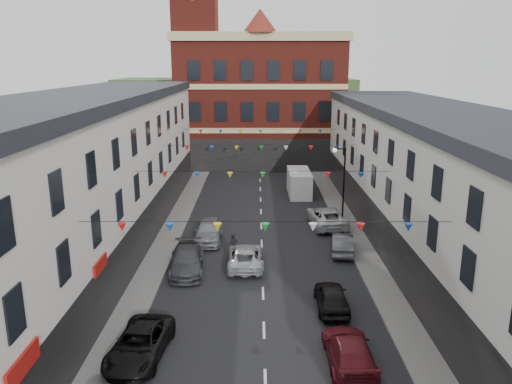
{
  "coord_description": "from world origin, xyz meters",
  "views": [
    {
      "loc": [
        -0.35,
        -25.83,
        12.63
      ],
      "look_at": [
        -0.41,
        7.56,
        3.96
      ],
      "focal_mm": 35.0,
      "sensor_mm": 36.0,
      "label": 1
    }
  ],
  "objects_px": {
    "car_left_e": "(209,231)",
    "car_right_c": "(349,352)",
    "car_right_f": "(326,217)",
    "moving_car": "(245,256)",
    "car_right_e": "(342,243)",
    "car_left_d": "(187,261)",
    "pedestrian": "(234,246)",
    "white_van": "(299,183)",
    "car_left_c": "(140,344)",
    "street_lamp": "(341,173)",
    "car_right_d": "(332,297)"
  },
  "relations": [
    {
      "from": "car_left_e",
      "to": "car_right_c",
      "type": "bearing_deg",
      "value": -64.5
    },
    {
      "from": "car_right_f",
      "to": "moving_car",
      "type": "height_order",
      "value": "car_right_f"
    },
    {
      "from": "car_right_e",
      "to": "car_right_f",
      "type": "relative_size",
      "value": 0.73
    },
    {
      "from": "car_right_f",
      "to": "car_left_d",
      "type": "bearing_deg",
      "value": 36.53
    },
    {
      "from": "car_left_e",
      "to": "pedestrian",
      "type": "height_order",
      "value": "pedestrian"
    },
    {
      "from": "moving_car",
      "to": "white_van",
      "type": "height_order",
      "value": "white_van"
    },
    {
      "from": "car_left_c",
      "to": "car_right_f",
      "type": "distance_m",
      "value": 21.23
    },
    {
      "from": "car_left_c",
      "to": "car_left_e",
      "type": "bearing_deg",
      "value": 89.34
    },
    {
      "from": "car_right_c",
      "to": "car_right_e",
      "type": "xyz_separation_m",
      "value": [
        1.9,
        13.24,
        -0.03
      ]
    },
    {
      "from": "car_left_d",
      "to": "car_right_c",
      "type": "height_order",
      "value": "car_left_d"
    },
    {
      "from": "car_left_e",
      "to": "car_right_e",
      "type": "bearing_deg",
      "value": -13.66
    },
    {
      "from": "car_left_c",
      "to": "car_right_c",
      "type": "bearing_deg",
      "value": 1.54
    },
    {
      "from": "street_lamp",
      "to": "car_right_e",
      "type": "distance_m",
      "value": 8.44
    },
    {
      "from": "street_lamp",
      "to": "car_left_c",
      "type": "bearing_deg",
      "value": -120.68
    },
    {
      "from": "pedestrian",
      "to": "car_right_e",
      "type": "bearing_deg",
      "value": -8.34
    },
    {
      "from": "car_right_d",
      "to": "car_right_f",
      "type": "height_order",
      "value": "car_right_f"
    },
    {
      "from": "moving_car",
      "to": "car_right_c",
      "type": "bearing_deg",
      "value": 112.53
    },
    {
      "from": "white_van",
      "to": "car_right_d",
      "type": "bearing_deg",
      "value": -90.88
    },
    {
      "from": "car_right_d",
      "to": "car_left_c",
      "type": "bearing_deg",
      "value": 26.71
    },
    {
      "from": "white_van",
      "to": "moving_car",
      "type": "bearing_deg",
      "value": -105.68
    },
    {
      "from": "pedestrian",
      "to": "car_left_e",
      "type": "bearing_deg",
      "value": 107.52
    },
    {
      "from": "car_right_d",
      "to": "car_right_f",
      "type": "xyz_separation_m",
      "value": [
        1.59,
        13.86,
        0.08
      ]
    },
    {
      "from": "street_lamp",
      "to": "car_left_d",
      "type": "height_order",
      "value": "street_lamp"
    },
    {
      "from": "car_left_d",
      "to": "car_right_d",
      "type": "bearing_deg",
      "value": -35.64
    },
    {
      "from": "moving_car",
      "to": "car_left_e",
      "type": "bearing_deg",
      "value": -59.76
    },
    {
      "from": "street_lamp",
      "to": "car_left_c",
      "type": "distance_m",
      "value": 23.84
    },
    {
      "from": "car_left_e",
      "to": "car_right_c",
      "type": "height_order",
      "value": "car_left_e"
    },
    {
      "from": "car_right_c",
      "to": "pedestrian",
      "type": "bearing_deg",
      "value": -66.13
    },
    {
      "from": "car_right_c",
      "to": "car_right_e",
      "type": "height_order",
      "value": "car_right_c"
    },
    {
      "from": "car_left_e",
      "to": "car_right_f",
      "type": "xyz_separation_m",
      "value": [
        9.06,
        3.53,
        -0.03
      ]
    },
    {
      "from": "car_right_c",
      "to": "moving_car",
      "type": "distance_m",
      "value": 11.85
    },
    {
      "from": "car_left_c",
      "to": "car_right_c",
      "type": "relative_size",
      "value": 1.0
    },
    {
      "from": "car_right_c",
      "to": "white_van",
      "type": "bearing_deg",
      "value": -90.5
    },
    {
      "from": "car_right_c",
      "to": "car_right_d",
      "type": "relative_size",
      "value": 1.19
    },
    {
      "from": "car_left_e",
      "to": "car_right_f",
      "type": "relative_size",
      "value": 0.85
    },
    {
      "from": "car_left_c",
      "to": "pedestrian",
      "type": "relative_size",
      "value": 2.9
    },
    {
      "from": "car_right_f",
      "to": "white_van",
      "type": "height_order",
      "value": "white_van"
    },
    {
      "from": "street_lamp",
      "to": "car_right_f",
      "type": "xyz_separation_m",
      "value": [
        -1.36,
        -1.96,
        -3.14
      ]
    },
    {
      "from": "car_right_e",
      "to": "car_left_c",
      "type": "bearing_deg",
      "value": 56.78
    },
    {
      "from": "car_right_d",
      "to": "car_right_f",
      "type": "distance_m",
      "value": 13.95
    },
    {
      "from": "car_left_e",
      "to": "car_right_f",
      "type": "height_order",
      "value": "car_left_e"
    },
    {
      "from": "car_right_c",
      "to": "street_lamp",
      "type": "bearing_deg",
      "value": -98.11
    },
    {
      "from": "car_left_d",
      "to": "car_right_e",
      "type": "height_order",
      "value": "car_left_d"
    },
    {
      "from": "car_left_c",
      "to": "pedestrian",
      "type": "distance_m",
      "value": 12.27
    },
    {
      "from": "car_left_d",
      "to": "white_van",
      "type": "xyz_separation_m",
      "value": [
        8.51,
        18.79,
        0.48
      ]
    },
    {
      "from": "car_left_c",
      "to": "pedestrian",
      "type": "xyz_separation_m",
      "value": [
        3.59,
        11.73,
        0.16
      ]
    },
    {
      "from": "car_left_d",
      "to": "white_van",
      "type": "height_order",
      "value": "white_van"
    },
    {
      "from": "car_right_c",
      "to": "pedestrian",
      "type": "relative_size",
      "value": 2.92
    },
    {
      "from": "car_right_f",
      "to": "car_right_e",
      "type": "bearing_deg",
      "value": 87.43
    },
    {
      "from": "street_lamp",
      "to": "car_right_e",
      "type": "xyz_separation_m",
      "value": [
        -1.05,
        -7.72,
        -3.25
      ]
    }
  ]
}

